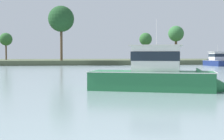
# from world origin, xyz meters

# --- Properties ---
(far_shore_bank) EXTENTS (213.68, 46.40, 1.15)m
(far_shore_bank) POSITION_xyz_m (0.00, 94.71, 0.58)
(far_shore_bank) COLOR #4C563D
(far_shore_bank) RESTS_ON ground
(dinghy_teal) EXTENTS (3.16, 2.62, 0.50)m
(dinghy_teal) POSITION_xyz_m (3.25, 27.22, 0.13)
(dinghy_teal) COLOR #196B70
(dinghy_teal) RESTS_ON ground
(cruiser_navy) EXTENTS (4.65, 10.94, 6.07)m
(cruiser_navy) POSITION_xyz_m (36.26, 62.82, 0.77)
(cruiser_navy) COLOR navy
(cruiser_navy) RESTS_ON ground
(cruiser_green) EXTENTS (9.37, 6.20, 5.59)m
(cruiser_green) POSITION_xyz_m (5.11, 15.34, 0.69)
(cruiser_green) COLOR #236B3D
(cruiser_green) RESTS_ON ground
(shore_tree_left_mid) EXTENTS (6.27, 6.27, 13.20)m
(shore_tree_left_mid) POSITION_xyz_m (1.70, 74.19, 11.14)
(shore_tree_left_mid) COLOR brown
(shore_tree_left_mid) RESTS_ON far_shore_bank
(shore_tree_far_right) EXTENTS (3.66, 3.66, 7.83)m
(shore_tree_far_right) POSITION_xyz_m (26.45, 84.58, 7.07)
(shore_tree_far_right) COLOR brown
(shore_tree_far_right) RESTS_ON far_shore_bank
(shore_tree_inland_a) EXTENTS (3.64, 3.64, 7.69)m
(shore_tree_inland_a) POSITION_xyz_m (-12.99, 91.25, 6.95)
(shore_tree_inland_a) COLOR brown
(shore_tree_inland_a) RESTS_ON far_shore_bank
(shore_tree_center_left) EXTENTS (5.19, 5.19, 11.10)m
(shore_tree_center_left) POSITION_xyz_m (40.43, 95.14, 9.49)
(shore_tree_center_left) COLOR brown
(shore_tree_center_left) RESTS_ON far_shore_bank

